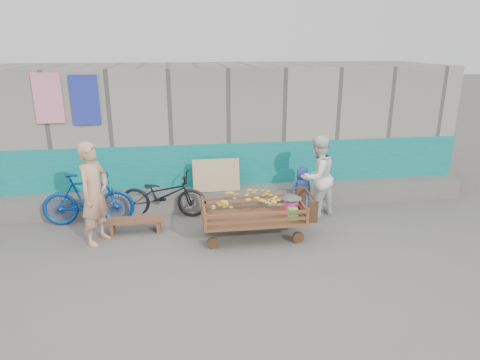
{
  "coord_description": "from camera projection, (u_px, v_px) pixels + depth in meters",
  "views": [
    {
      "loc": [
        -0.48,
        -6.49,
        3.5
      ],
      "look_at": [
        0.66,
        1.2,
        1.0
      ],
      "focal_mm": 32.0,
      "sensor_mm": 36.0,
      "label": 1
    }
  ],
  "objects": [
    {
      "name": "ground",
      "position": [
        212.0,
        259.0,
        7.26
      ],
      "size": [
        80.0,
        80.0,
        0.0
      ],
      "primitive_type": "plane",
      "color": "#5D5B54",
      "rests_on": "ground"
    },
    {
      "name": "woman",
      "position": [
        317.0,
        177.0,
        8.83
      ],
      "size": [
        1.05,
        0.98,
        1.73
      ],
      "primitive_type": "imported",
      "rotation": [
        0.0,
        0.0,
        3.65
      ],
      "color": "white",
      "rests_on": "ground"
    },
    {
      "name": "vendor_man",
      "position": [
        94.0,
        194.0,
        7.62
      ],
      "size": [
        0.71,
        0.82,
        1.88
      ],
      "primitive_type": "imported",
      "rotation": [
        0.0,
        0.0,
        1.1
      ],
      "color": "tan",
      "rests_on": "ground"
    },
    {
      "name": "child",
      "position": [
        302.0,
        189.0,
        9.24
      ],
      "size": [
        0.52,
        0.38,
        0.97
      ],
      "primitive_type": "imported",
      "rotation": [
        0.0,
        0.0,
        3.3
      ],
      "color": "#384EAF",
      "rests_on": "ground"
    },
    {
      "name": "building_wall",
      "position": [
        197.0,
        129.0,
        10.62
      ],
      "size": [
        12.0,
        3.5,
        3.0
      ],
      "color": "gray",
      "rests_on": "ground"
    },
    {
      "name": "bicycle_dark",
      "position": [
        163.0,
        195.0,
        8.92
      ],
      "size": [
        1.9,
        0.96,
        0.95
      ],
      "primitive_type": "imported",
      "rotation": [
        0.0,
        0.0,
        1.38
      ],
      "color": "black",
      "rests_on": "ground"
    },
    {
      "name": "bicycle_blue",
      "position": [
        88.0,
        199.0,
        8.51
      ],
      "size": [
        1.79,
        0.52,
        1.07
      ],
      "primitive_type": "imported",
      "rotation": [
        0.0,
        0.0,
        1.56
      ],
      "color": "#0A3D98",
      "rests_on": "ground"
    },
    {
      "name": "banana_cart",
      "position": [
        251.0,
        208.0,
        7.89
      ],
      "size": [
        2.06,
        0.94,
        0.88
      ],
      "color": "brown",
      "rests_on": "ground"
    },
    {
      "name": "bench",
      "position": [
        135.0,
        222.0,
        8.24
      ],
      "size": [
        1.09,
        0.33,
        0.27
      ],
      "color": "brown",
      "rests_on": "ground"
    }
  ]
}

